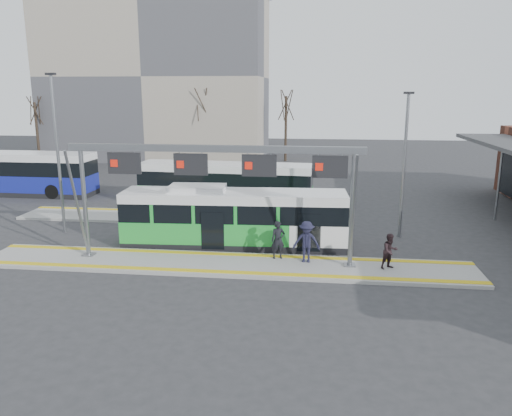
{
  "coord_description": "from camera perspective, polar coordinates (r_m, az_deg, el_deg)",
  "views": [
    {
      "loc": [
        3.87,
        -20.75,
        7.66
      ],
      "look_at": [
        1.04,
        3.0,
        1.98
      ],
      "focal_mm": 35.0,
      "sensor_mm": 36.0,
      "label": 1
    }
  ],
  "objects": [
    {
      "name": "ground",
      "position": [
        22.45,
        -3.57,
        -6.62
      ],
      "size": [
        120.0,
        120.0,
        0.0
      ],
      "primitive_type": "plane",
      "color": "#2D2D30",
      "rests_on": "ground"
    },
    {
      "name": "platform_main",
      "position": [
        22.43,
        -3.57,
        -6.44
      ],
      "size": [
        22.0,
        3.0,
        0.15
      ],
      "primitive_type": "cube",
      "color": "gray",
      "rests_on": "ground"
    },
    {
      "name": "platform_second",
      "position": [
        30.75,
        -8.26,
        -1.06
      ],
      "size": [
        20.0,
        3.0,
        0.15
      ],
      "primitive_type": "cube",
      "color": "gray",
      "rests_on": "ground"
    },
    {
      "name": "tactile_main",
      "position": [
        22.4,
        -3.58,
        -6.23
      ],
      "size": [
        22.0,
        2.65,
        0.02
      ],
      "color": "gold",
      "rests_on": "platform_main"
    },
    {
      "name": "tactile_second",
      "position": [
        31.81,
        -7.73,
        -0.4
      ],
      "size": [
        20.0,
        0.35,
        0.02
      ],
      "color": "gold",
      "rests_on": "platform_second"
    },
    {
      "name": "gantry",
      "position": [
        21.68,
        -4.52,
        4.4
      ],
      "size": [
        13.0,
        1.68,
        5.2
      ],
      "color": "slate",
      "rests_on": "platform_main"
    },
    {
      "name": "apartment_block",
      "position": [
        59.51,
        -11.05,
        14.62
      ],
      "size": [
        24.5,
        12.5,
        18.4
      ],
      "color": "#9F9585",
      "rests_on": "ground"
    },
    {
      "name": "hero_bus",
      "position": [
        24.95,
        -2.57,
        -1.2
      ],
      "size": [
        11.17,
        2.87,
        3.05
      ],
      "rotation": [
        0.0,
        0.0,
        0.05
      ],
      "color": "black",
      "rests_on": "ground"
    },
    {
      "name": "bg_bus_green",
      "position": [
        33.54,
        -3.51,
        2.62
      ],
      "size": [
        11.69,
        3.15,
        2.89
      ],
      "rotation": [
        0.0,
        0.0,
        -0.06
      ],
      "color": "black",
      "rests_on": "ground"
    },
    {
      "name": "bg_bus_blue",
      "position": [
        41.47,
        -25.92,
        3.55
      ],
      "size": [
        12.1,
        2.82,
        3.15
      ],
      "rotation": [
        0.0,
        0.0,
        -0.01
      ],
      "color": "black",
      "rests_on": "ground"
    },
    {
      "name": "passenger_a",
      "position": [
        22.71,
        2.54,
        -3.66
      ],
      "size": [
        0.73,
        0.59,
        1.74
      ],
      "primitive_type": "imported",
      "rotation": [
        0.0,
        0.0,
        0.31
      ],
      "color": "black",
      "rests_on": "platform_main"
    },
    {
      "name": "passenger_b",
      "position": [
        22.2,
        15.07,
        -4.78
      ],
      "size": [
        0.94,
        0.88,
        1.55
      ],
      "primitive_type": "imported",
      "rotation": [
        0.0,
        0.0,
        0.52
      ],
      "color": "black",
      "rests_on": "platform_main"
    },
    {
      "name": "passenger_c",
      "position": [
        22.29,
        5.79,
        -3.86
      ],
      "size": [
        1.25,
        0.77,
        1.87
      ],
      "primitive_type": "imported",
      "rotation": [
        0.0,
        0.0,
        -0.06
      ],
      "color": "#1B1B31",
      "rests_on": "platform_main"
    },
    {
      "name": "tree_left",
      "position": [
        52.3,
        -6.3,
        11.64
      ],
      "size": [
        1.4,
        1.4,
        8.12
      ],
      "color": "#382B21",
      "rests_on": "ground"
    },
    {
      "name": "tree_mid",
      "position": [
        54.9,
        3.46,
        11.62
      ],
      "size": [
        1.4,
        1.4,
        7.94
      ],
      "color": "#382B21",
      "rests_on": "ground"
    },
    {
      "name": "tree_far",
      "position": [
        57.94,
        -23.94,
        10.1
      ],
      "size": [
        1.4,
        1.4,
        7.26
      ],
      "color": "#382B21",
      "rests_on": "ground"
    },
    {
      "name": "lamp_west",
      "position": [
        28.68,
        -21.73,
        6.09
      ],
      "size": [
        0.5,
        0.25,
        8.51
      ],
      "color": "slate",
      "rests_on": "ground"
    },
    {
      "name": "lamp_east",
      "position": [
        26.96,
        16.57,
        5.06
      ],
      "size": [
        0.5,
        0.25,
        7.57
      ],
      "color": "slate",
      "rests_on": "ground"
    }
  ]
}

